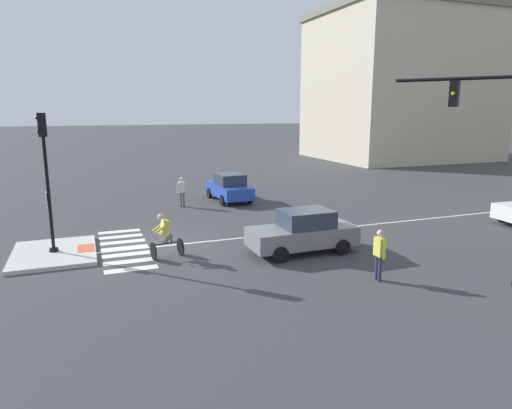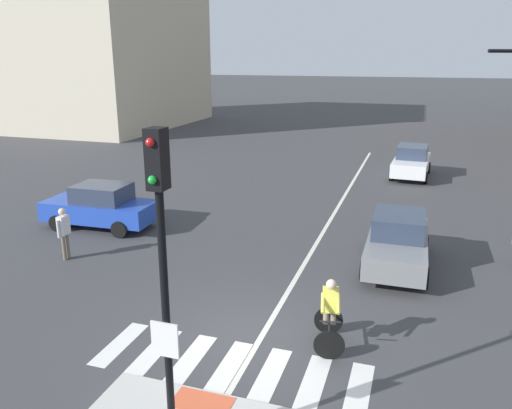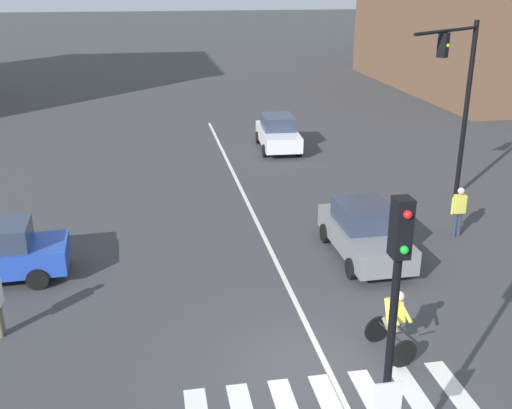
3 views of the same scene
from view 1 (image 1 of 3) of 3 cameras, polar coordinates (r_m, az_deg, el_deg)
The scene contains 19 objects.
ground_plane at distance 18.88m, azimuth -12.85°, elevation -4.98°, with size 300.00×300.00×0.00m, color #3D3D3F.
traffic_island at distance 18.76m, azimuth -23.94°, elevation -5.59°, with size 3.70×2.95×0.15m, color beige.
tactile_pad_front at distance 18.70m, azimuth -20.51°, elevation -5.12°, with size 1.10×0.60×0.01m, color #DB5B38.
signal_pole at distance 18.13m, azimuth -24.79°, elevation 3.92°, with size 0.44×0.38×5.10m.
crosswalk_stripe_a at distance 21.31m, azimuth -16.73°, elevation -3.26°, with size 0.44×1.80×0.01m, color silver.
crosswalk_stripe_b at distance 20.46m, azimuth -16.55°, elevation -3.86°, with size 0.44×1.80×0.01m, color silver.
crosswalk_stripe_c at distance 19.62m, azimuth -16.35°, elevation -4.52°, with size 0.44×1.80×0.01m, color silver.
crosswalk_stripe_d at distance 18.78m, azimuth -16.13°, elevation -5.24°, with size 0.44×1.80×0.01m, color silver.
crosswalk_stripe_e at distance 17.94m, azimuth -15.90°, elevation -6.02°, with size 0.44×1.80×0.01m, color silver.
crosswalk_stripe_f at distance 17.11m, azimuth -15.63°, elevation -6.88°, with size 0.44×1.80×0.01m, color silver.
crosswalk_stripe_g at distance 16.28m, azimuth -15.34°, elevation -7.83°, with size 0.44×1.80×0.01m, color silver.
lane_centre_line at distance 22.19m, azimuth 13.76°, elevation -2.50°, with size 0.14×28.00×0.01m, color silver.
traffic_light_mast at distance 15.59m, azimuth 28.48°, elevation 6.25°, with size 3.45×2.47×6.54m.
building_corner_left at distance 54.16m, azimuth 17.65°, elevation 13.99°, with size 14.95×17.87×15.83m.
car_grey_eastbound_mid at distance 17.42m, azimuth 5.92°, elevation -3.39°, with size 1.87×4.11×1.64m.
car_blue_cross_left at distance 27.23m, azimuth -3.39°, elevation 2.17°, with size 4.16×1.97×1.64m.
cyclist at distance 16.95m, azimuth -11.34°, elevation -3.77°, with size 0.85×1.20×1.68m.
pedestrian_at_curb_left at distance 25.74m, azimuth -9.26°, elevation 1.86°, with size 0.24×0.55×1.67m.
pedestrian_waiting_far_side at distance 14.95m, azimuth 15.19°, elevation -5.64°, with size 0.55×0.22×1.67m.
Camera 1 is at (17.96, -2.31, 5.35)m, focal length 31.95 mm.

